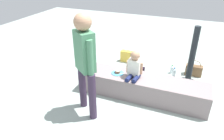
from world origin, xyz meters
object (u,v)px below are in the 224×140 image
object	(u,v)px
adult_standing	(85,57)
handbag_brown_canvas	(194,70)
party_cup_red	(146,82)
gift_bag	(126,56)
cake_plate	(118,72)
handbag_black_leather	(136,71)
water_bottle_far_side	(174,73)
cake_box_white	(114,68)
child_seated	(134,66)
water_bottle_near_gift	(172,69)

from	to	relation	value
adult_standing	handbag_brown_canvas	bearing A→B (deg)	51.52
party_cup_red	gift_bag	bearing A→B (deg)	128.77
cake_plate	handbag_black_leather	distance (m)	0.74
water_bottle_far_side	cake_box_white	distance (m)	1.28
water_bottle_far_side	child_seated	bearing A→B (deg)	-121.66
gift_bag	water_bottle_near_gift	distance (m)	1.11
party_cup_red	handbag_brown_canvas	bearing A→B (deg)	41.63
child_seated	gift_bag	size ratio (longest dim) A/B	1.53
child_seated	cake_plate	distance (m)	0.36
cake_plate	handbag_black_leather	world-z (taller)	cake_plate
cake_plate	water_bottle_near_gift	distance (m)	1.41
cake_box_white	cake_plate	bearing A→B (deg)	-63.66
child_seated	adult_standing	size ratio (longest dim) A/B	0.31
handbag_brown_canvas	party_cup_red	bearing A→B (deg)	-138.37
child_seated	party_cup_red	distance (m)	0.71
cake_plate	gift_bag	distance (m)	1.33
adult_standing	water_bottle_far_side	size ratio (longest dim) A/B	7.33
gift_bag	handbag_brown_canvas	size ratio (longest dim) A/B	0.93
adult_standing	party_cup_red	distance (m)	1.59
handbag_black_leather	handbag_brown_canvas	xyz separation A→B (m)	(1.10, 0.51, -0.01)
water_bottle_near_gift	cake_box_white	size ratio (longest dim) A/B	0.64
child_seated	handbag_brown_canvas	distance (m)	1.61
cake_plate	water_bottle_far_side	bearing A→B (deg)	46.23
handbag_brown_canvas	cake_plate	bearing A→B (deg)	-137.25
child_seated	handbag_brown_canvas	world-z (taller)	child_seated
adult_standing	water_bottle_far_side	xyz separation A→B (m)	(1.13, 1.65, -0.85)
gift_bag	water_bottle_far_side	distance (m)	1.21
party_cup_red	cake_box_white	xyz separation A→B (m)	(-0.79, 0.30, -0.01)
cake_plate	cake_box_white	xyz separation A→B (m)	(-0.36, 0.73, -0.35)
cake_plate	party_cup_red	size ratio (longest dim) A/B	1.97
child_seated	gift_bag	world-z (taller)	child_seated
water_bottle_near_gift	adult_standing	bearing A→B (deg)	-120.49
water_bottle_near_gift	child_seated	bearing A→B (deg)	-115.28
gift_bag	cake_box_white	world-z (taller)	gift_bag
adult_standing	cake_box_white	bearing A→B (deg)	95.17
cake_box_white	handbag_brown_canvas	bearing A→B (deg)	15.28
water_bottle_near_gift	cake_plate	bearing A→B (deg)	-127.32
handbag_brown_canvas	child_seated	bearing A→B (deg)	-128.84
water_bottle_far_side	handbag_brown_canvas	distance (m)	0.44
gift_bag	handbag_black_leather	world-z (taller)	handbag_black_leather
gift_bag	adult_standing	bearing A→B (deg)	-89.21
cake_box_white	adult_standing	bearing A→B (deg)	-84.83
water_bottle_far_side	handbag_black_leather	distance (m)	0.78
water_bottle_far_side	handbag_black_leather	size ratio (longest dim) A/B	0.62
water_bottle_near_gift	handbag_black_leather	size ratio (longest dim) A/B	0.54
water_bottle_far_side	party_cup_red	size ratio (longest dim) A/B	1.89
cake_plate	water_bottle_near_gift	xyz separation A→B (m)	(0.83, 1.10, -0.31)
cake_plate	handbag_brown_canvas	distance (m)	1.75
gift_bag	cake_plate	bearing A→B (deg)	-78.61
child_seated	water_bottle_far_side	xyz separation A→B (m)	(0.59, 0.96, -0.49)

